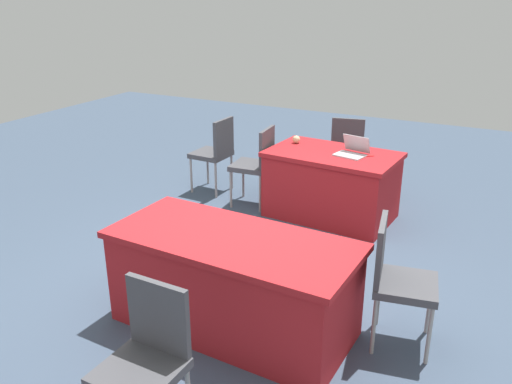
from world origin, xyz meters
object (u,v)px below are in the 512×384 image
Objects in this scene: chair_aisle at (397,275)px; yarn_ball at (296,139)px; chair_tucked_left at (348,147)px; scissors_red at (366,156)px; chair_near_front at (147,355)px; table_mid_left at (233,283)px; chair_by_pillar at (257,161)px; chair_tucked_right at (215,150)px; laptop_silver at (352,152)px; table_foreground at (331,185)px.

yarn_ball is (1.72, -2.21, 0.25)m from chair_aisle.
chair_tucked_left is 5.25× the size of scissors_red.
chair_aisle reaches higher than chair_near_front.
table_mid_left is 2.68m from yarn_ball.
chair_by_pillar reaches higher than chair_near_front.
yarn_ball is (0.57, -2.58, 0.43)m from table_mid_left.
chair_tucked_right and chair_aisle have the same top height.
table_mid_left is at bearing -162.40° from chair_by_pillar.
chair_aisle is 2.81m from yarn_ball.
laptop_silver is at bearing -34.60° from scissors_red.
laptop_silver is (-0.21, 0.00, 0.42)m from table_foreground.
scissors_red is at bearing -89.98° from chair_tucked_right.
chair_by_pillar reaches higher than scissors_red.
laptop_silver is 2.06× the size of scissors_red.
chair_by_pillar is (1.05, -3.47, 0.01)m from chair_near_front.
chair_aisle reaches higher than chair_by_pillar.
scissors_red is at bearing -167.79° from chair_aisle.
chair_tucked_left is 1.40m from chair_by_pillar.
table_foreground is 0.94m from chair_by_pillar.
chair_tucked_left is 0.97× the size of chair_tucked_right.
chair_by_pillar reaches higher than table_foreground.
table_foreground is 16.55× the size of yarn_ball.
table_foreground is at bearing 11.87° from laptop_silver.
yarn_ball reaches higher than table_foreground.
chair_near_front is (-0.13, 3.55, 0.16)m from table_foreground.
chair_tucked_right reaches higher than chair_tucked_left.
chair_near_front is at bearing 92.11° from table_foreground.
table_foreground is 1.61m from chair_tucked_right.
laptop_silver is at bearing 166.80° from yarn_ball.
chair_near_front is (-0.08, 1.14, 0.16)m from table_mid_left.
chair_tucked_right is 1.98m from scissors_red.
chair_aisle is at bearing -125.01° from chair_tucked_right.
chair_by_pillar reaches higher than table_mid_left.
chair_tucked_right is at bearing 8.95° from laptop_silver.
chair_near_front reaches higher than table_foreground.
yarn_ball is (0.36, 0.93, 0.28)m from chair_tucked_left.
chair_by_pillar is 1.16m from laptop_silver.
chair_aisle is at bearing 127.77° from laptop_silver.
scissors_red is (-0.53, 1.08, 0.24)m from chair_tucked_left.
table_foreground is at bearing -88.74° from table_mid_left.
table_foreground and table_mid_left have the same top height.
chair_tucked_right is 1.00× the size of chair_aisle.
yarn_ball reaches higher than scissors_red.
chair_tucked_right is at bearing -157.23° from chair_tucked_left.
chair_aisle is (-1.15, -0.37, 0.18)m from table_mid_left.
chair_tucked_right is at bearing -56.51° from table_mid_left.
chair_aisle is (-2.80, 2.13, -0.00)m from chair_tucked_right.
yarn_ball is (-0.40, -0.25, 0.26)m from chair_by_pillar.
yarn_ball is 0.90m from scissors_red.
chair_by_pillar is at bearing -71.54° from chair_near_front.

